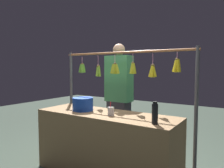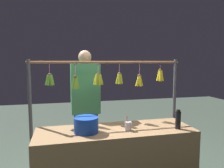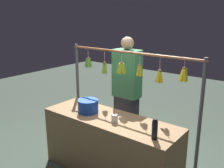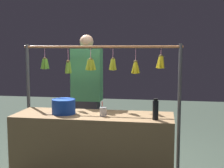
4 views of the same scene
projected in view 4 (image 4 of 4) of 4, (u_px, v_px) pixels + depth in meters
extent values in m
cube|color=olive|center=(94.00, 148.00, 3.68)|extent=(1.86, 0.61, 0.81)
cylinder|color=#4C4C51|center=(179.00, 109.00, 3.88)|extent=(0.04, 0.04, 1.63)
cylinder|color=#4C4C51|center=(29.00, 104.00, 4.22)|extent=(0.04, 0.04, 1.63)
cylinder|color=#9E6038|center=(101.00, 47.00, 3.96)|extent=(2.07, 0.03, 0.03)
torus|color=black|center=(161.00, 48.00, 3.83)|extent=(0.04, 0.01, 0.04)
cylinder|color=pink|center=(161.00, 52.00, 3.84)|extent=(0.01, 0.01, 0.10)
sphere|color=brown|center=(161.00, 56.00, 3.85)|extent=(0.05, 0.05, 0.05)
cylinder|color=yellow|center=(159.00, 62.00, 3.86)|extent=(0.07, 0.04, 0.16)
cylinder|color=yellow|center=(160.00, 62.00, 3.83)|extent=(0.05, 0.07, 0.16)
cylinder|color=yellow|center=(162.00, 62.00, 3.84)|extent=(0.06, 0.05, 0.16)
cylinder|color=yellow|center=(162.00, 62.00, 3.86)|extent=(0.05, 0.05, 0.16)
cylinder|color=yellow|center=(160.00, 62.00, 3.88)|extent=(0.05, 0.07, 0.16)
torus|color=black|center=(136.00, 48.00, 3.89)|extent=(0.04, 0.02, 0.04)
cylinder|color=pink|center=(136.00, 55.00, 3.90)|extent=(0.01, 0.01, 0.17)
sphere|color=brown|center=(136.00, 62.00, 3.91)|extent=(0.05, 0.05, 0.05)
cylinder|color=yellow|center=(134.00, 68.00, 3.92)|extent=(0.07, 0.04, 0.15)
cylinder|color=yellow|center=(136.00, 68.00, 3.90)|extent=(0.04, 0.06, 0.15)
cylinder|color=yellow|center=(137.00, 68.00, 3.91)|extent=(0.07, 0.04, 0.15)
cylinder|color=yellow|center=(136.00, 68.00, 3.93)|extent=(0.04, 0.07, 0.15)
torus|color=black|center=(113.00, 48.00, 3.94)|extent=(0.04, 0.01, 0.04)
cylinder|color=pink|center=(113.00, 54.00, 3.94)|extent=(0.01, 0.01, 0.14)
sphere|color=brown|center=(113.00, 59.00, 3.95)|extent=(0.05, 0.05, 0.05)
cylinder|color=gold|center=(111.00, 65.00, 3.97)|extent=(0.06, 0.04, 0.15)
cylinder|color=gold|center=(112.00, 65.00, 3.94)|extent=(0.04, 0.06, 0.14)
cylinder|color=gold|center=(114.00, 65.00, 3.95)|extent=(0.05, 0.05, 0.15)
cylinder|color=gold|center=(114.00, 65.00, 3.97)|extent=(0.05, 0.05, 0.15)
cylinder|color=gold|center=(113.00, 65.00, 3.98)|extent=(0.04, 0.07, 0.15)
torus|color=black|center=(91.00, 48.00, 3.98)|extent=(0.04, 0.01, 0.04)
cylinder|color=pink|center=(91.00, 54.00, 3.99)|extent=(0.01, 0.01, 0.15)
sphere|color=brown|center=(91.00, 60.00, 4.00)|extent=(0.05, 0.05, 0.05)
cylinder|color=#AAB625|center=(88.00, 65.00, 4.01)|extent=(0.07, 0.04, 0.14)
cylinder|color=#AAB625|center=(88.00, 65.00, 3.99)|extent=(0.06, 0.06, 0.14)
cylinder|color=#AAB625|center=(91.00, 65.00, 3.97)|extent=(0.05, 0.06, 0.14)
cylinder|color=#AAB625|center=(93.00, 65.00, 3.99)|extent=(0.06, 0.05, 0.14)
cylinder|color=#AAB625|center=(93.00, 65.00, 4.01)|extent=(0.07, 0.05, 0.14)
cylinder|color=#AAB625|center=(92.00, 65.00, 4.04)|extent=(0.04, 0.06, 0.14)
cylinder|color=#AAB625|center=(90.00, 65.00, 4.04)|extent=(0.06, 0.07, 0.14)
torus|color=black|center=(68.00, 48.00, 4.03)|extent=(0.04, 0.01, 0.04)
cylinder|color=pink|center=(68.00, 55.00, 4.04)|extent=(0.01, 0.01, 0.17)
sphere|color=brown|center=(68.00, 62.00, 4.05)|extent=(0.05, 0.05, 0.05)
cylinder|color=#76A52B|center=(67.00, 68.00, 4.07)|extent=(0.06, 0.04, 0.16)
cylinder|color=#76A52B|center=(68.00, 68.00, 4.05)|extent=(0.04, 0.08, 0.16)
cylinder|color=#76A52B|center=(70.00, 68.00, 4.06)|extent=(0.06, 0.04, 0.16)
cylinder|color=#76A52B|center=(69.00, 67.00, 4.08)|extent=(0.04, 0.06, 0.16)
torus|color=black|center=(45.00, 48.00, 4.09)|extent=(0.04, 0.01, 0.04)
cylinder|color=pink|center=(45.00, 54.00, 4.10)|extent=(0.01, 0.01, 0.14)
sphere|color=brown|center=(45.00, 59.00, 4.10)|extent=(0.05, 0.05, 0.05)
cylinder|color=#609E2D|center=(43.00, 64.00, 4.11)|extent=(0.07, 0.04, 0.14)
cylinder|color=#609E2D|center=(43.00, 64.00, 4.09)|extent=(0.05, 0.06, 0.14)
cylinder|color=#609E2D|center=(46.00, 64.00, 4.09)|extent=(0.06, 0.06, 0.14)
cylinder|color=#609E2D|center=(47.00, 64.00, 4.11)|extent=(0.06, 0.04, 0.14)
cylinder|color=#609E2D|center=(47.00, 64.00, 4.13)|extent=(0.05, 0.06, 0.14)
cylinder|color=#609E2D|center=(45.00, 64.00, 4.14)|extent=(0.05, 0.06, 0.14)
cylinder|color=black|center=(156.00, 110.00, 3.35)|extent=(0.06, 0.06, 0.21)
cylinder|color=black|center=(156.00, 100.00, 3.34)|extent=(0.04, 0.04, 0.02)
cylinder|color=#1741B1|center=(64.00, 106.00, 3.65)|extent=(0.28, 0.28, 0.17)
cylinder|color=silver|center=(103.00, 112.00, 3.54)|extent=(0.08, 0.08, 0.10)
cylinder|color=red|center=(102.00, 109.00, 3.53)|extent=(0.01, 0.03, 0.17)
cube|color=#2D2D38|center=(87.00, 129.00, 4.47)|extent=(0.34, 0.23, 0.84)
cube|color=#3F8C59|center=(87.00, 75.00, 4.38)|extent=(0.42, 0.23, 0.73)
sphere|color=tan|center=(87.00, 42.00, 4.33)|extent=(0.19, 0.19, 0.19)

